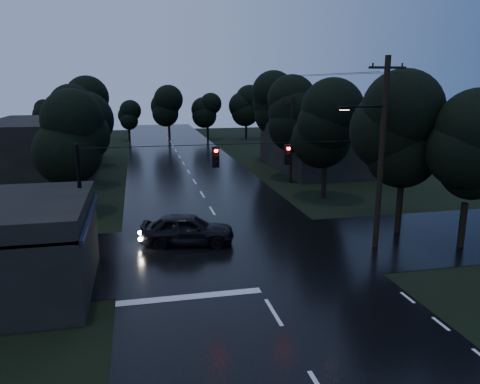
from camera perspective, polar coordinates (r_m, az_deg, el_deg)
name	(u,v)px	position (r m, az deg, el deg)	size (l,w,h in m)	color
main_road	(195,182)	(42.05, -5.56, 1.23)	(12.00, 120.00, 0.02)	black
cross_street	(236,251)	(24.92, -0.48, -7.17)	(60.00, 9.00, 0.02)	black
building_far_right	(325,147)	(49.08, 10.31, 5.40)	(10.00, 14.00, 4.40)	black
building_far_left	(46,144)	(52.06, -22.57, 5.38)	(10.00, 16.00, 5.00)	black
utility_pole_main	(380,150)	(25.28, 16.71, 4.88)	(3.50, 0.30, 10.00)	black
utility_pole_far	(291,139)	(41.30, 6.25, 6.45)	(2.00, 0.30, 7.50)	black
anchor_pole_left	(81,209)	(22.75, -18.78, -1.96)	(0.18, 0.18, 6.00)	black
span_signals	(251,155)	(22.77, 1.39, 4.53)	(15.00, 0.37, 1.12)	black
tree_corner_near	(405,131)	(28.22, 19.49, 7.00)	(4.48, 4.48, 9.44)	black
tree_corner_far	(471,151)	(27.01, 26.32, 4.54)	(3.92, 3.92, 8.26)	black
tree_left_a	(73,135)	(33.31, -19.68, 6.52)	(3.92, 3.92, 8.26)	black
tree_left_b	(77,121)	(41.26, -19.23, 8.22)	(4.20, 4.20, 8.85)	black
tree_left_c	(82,109)	(51.22, -18.68, 9.51)	(4.48, 4.48, 9.44)	black
tree_right_a	(326,125)	(35.78, 10.47, 8.08)	(4.20, 4.20, 8.85)	black
tree_right_b	(298,113)	(43.42, 7.12, 9.55)	(4.48, 4.48, 9.44)	black
tree_right_c	(274,104)	(53.09, 4.12, 10.67)	(4.76, 4.76, 10.03)	black
car	(188,229)	(25.81, -6.42, -4.51)	(2.03, 5.05, 1.72)	black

